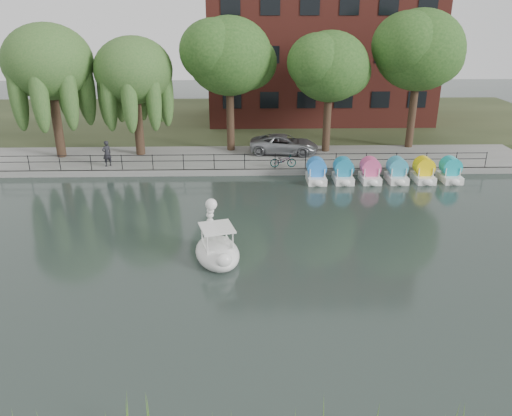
{
  "coord_description": "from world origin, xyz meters",
  "views": [
    {
      "loc": [
        -0.08,
        -18.17,
        10.2
      ],
      "look_at": [
        0.5,
        4.0,
        1.3
      ],
      "focal_mm": 35.0,
      "sensor_mm": 36.0,
      "label": 1
    }
  ],
  "objects_px": {
    "minivan": "(284,143)",
    "swan_boat": "(217,248)",
    "bicycle": "(283,160)",
    "pedestrian": "(107,152)"
  },
  "relations": [
    {
      "from": "minivan",
      "to": "swan_boat",
      "type": "xyz_separation_m",
      "value": [
        -4.14,
        -15.57,
        -0.64
      ]
    },
    {
      "from": "minivan",
      "to": "bicycle",
      "type": "relative_size",
      "value": 3.26
    },
    {
      "from": "minivan",
      "to": "pedestrian",
      "type": "bearing_deg",
      "value": 111.45
    },
    {
      "from": "swan_boat",
      "to": "bicycle",
      "type": "bearing_deg",
      "value": 57.49
    },
    {
      "from": "bicycle",
      "to": "pedestrian",
      "type": "height_order",
      "value": "pedestrian"
    },
    {
      "from": "bicycle",
      "to": "pedestrian",
      "type": "bearing_deg",
      "value": 85.45
    },
    {
      "from": "bicycle",
      "to": "minivan",
      "type": "bearing_deg",
      "value": -7.41
    },
    {
      "from": "pedestrian",
      "to": "bicycle",
      "type": "bearing_deg",
      "value": 135.53
    },
    {
      "from": "minivan",
      "to": "bicycle",
      "type": "distance_m",
      "value": 3.37
    },
    {
      "from": "bicycle",
      "to": "pedestrian",
      "type": "distance_m",
      "value": 11.7
    }
  ]
}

